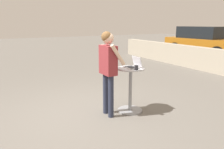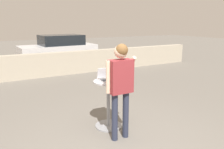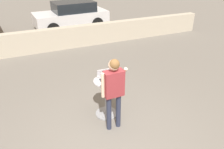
{
  "view_description": "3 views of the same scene",
  "coord_description": "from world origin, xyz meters",
  "px_view_note": "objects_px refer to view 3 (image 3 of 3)",
  "views": [
    {
      "loc": [
        3.95,
        -1.54,
        1.88
      ],
      "look_at": [
        0.38,
        0.42,
        0.9
      ],
      "focal_mm": 35.0,
      "sensor_mm": 36.0,
      "label": 1
    },
    {
      "loc": [
        -1.65,
        -2.65,
        2.05
      ],
      "look_at": [
        0.01,
        0.37,
        1.23
      ],
      "focal_mm": 35.0,
      "sensor_mm": 36.0,
      "label": 2
    },
    {
      "loc": [
        -1.37,
        -3.09,
        3.43
      ],
      "look_at": [
        0.26,
        0.65,
        1.25
      ],
      "focal_mm": 35.0,
      "sensor_mm": 36.0,
      "label": 3
    }
  ],
  "objects_px": {
    "standing_person": "(114,86)",
    "parked_car_near_street": "(72,15)",
    "coffee_mug": "(116,77)",
    "laptop": "(105,77)",
    "cafe_table": "(106,97)"
  },
  "relations": [
    {
      "from": "standing_person",
      "to": "parked_car_near_street",
      "type": "distance_m",
      "value": 8.39
    },
    {
      "from": "coffee_mug",
      "to": "standing_person",
      "type": "distance_m",
      "value": 0.57
    },
    {
      "from": "laptop",
      "to": "standing_person",
      "type": "xyz_separation_m",
      "value": [
        -0.04,
        -0.58,
        0.09
      ]
    },
    {
      "from": "laptop",
      "to": "parked_car_near_street",
      "type": "relative_size",
      "value": 0.09
    },
    {
      "from": "laptop",
      "to": "standing_person",
      "type": "distance_m",
      "value": 0.59
    },
    {
      "from": "standing_person",
      "to": "parked_car_near_street",
      "type": "xyz_separation_m",
      "value": [
        1.2,
        8.29,
        -0.37
      ]
    },
    {
      "from": "cafe_table",
      "to": "parked_car_near_street",
      "type": "bearing_deg",
      "value": 81.45
    },
    {
      "from": "coffee_mug",
      "to": "standing_person",
      "type": "height_order",
      "value": "standing_person"
    },
    {
      "from": "laptop",
      "to": "standing_person",
      "type": "height_order",
      "value": "standing_person"
    },
    {
      "from": "laptop",
      "to": "parked_car_near_street",
      "type": "distance_m",
      "value": 7.81
    },
    {
      "from": "laptop",
      "to": "coffee_mug",
      "type": "relative_size",
      "value": 3.1
    },
    {
      "from": "cafe_table",
      "to": "coffee_mug",
      "type": "bearing_deg",
      "value": -5.3
    },
    {
      "from": "standing_person",
      "to": "laptop",
      "type": "bearing_deg",
      "value": 86.28
    },
    {
      "from": "parked_car_near_street",
      "to": "cafe_table",
      "type": "bearing_deg",
      "value": -98.55
    },
    {
      "from": "coffee_mug",
      "to": "parked_car_near_street",
      "type": "distance_m",
      "value": 7.86
    }
  ]
}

